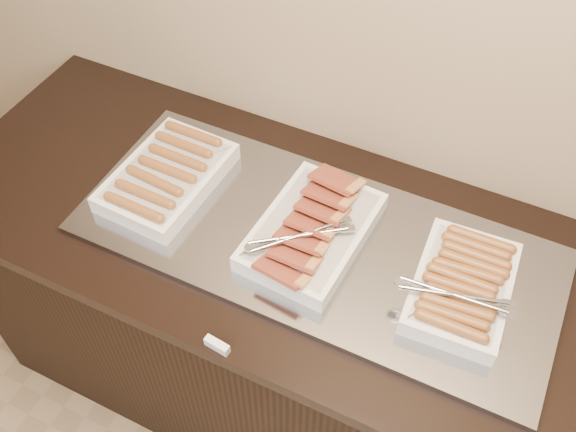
# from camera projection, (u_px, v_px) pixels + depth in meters

# --- Properties ---
(counter) EXTENTS (2.06, 0.76, 0.90)m
(counter) POSITION_uv_depth(u_px,v_px,m) (307.00, 332.00, 1.96)
(counter) COLOR black
(counter) RESTS_ON ground
(warming_tray) EXTENTS (1.20, 0.50, 0.02)m
(warming_tray) POSITION_uv_depth(u_px,v_px,m) (315.00, 241.00, 1.60)
(warming_tray) COLOR gray
(warming_tray) RESTS_ON counter
(dish_left) EXTENTS (0.25, 0.36, 0.07)m
(dish_left) POSITION_uv_depth(u_px,v_px,m) (167.00, 176.00, 1.69)
(dish_left) COLOR silver
(dish_left) RESTS_ON warming_tray
(dish_center) EXTENTS (0.27, 0.40, 0.09)m
(dish_center) POSITION_uv_depth(u_px,v_px,m) (311.00, 231.00, 1.57)
(dish_center) COLOR silver
(dish_center) RESTS_ON warming_tray
(dish_right) EXTENTS (0.27, 0.33, 0.08)m
(dish_right) POSITION_uv_depth(u_px,v_px,m) (462.00, 286.00, 1.46)
(dish_right) COLOR silver
(dish_right) RESTS_ON warming_tray
(label_holder) EXTENTS (0.06, 0.02, 0.02)m
(label_holder) POSITION_uv_depth(u_px,v_px,m) (217.00, 345.00, 1.41)
(label_holder) COLOR silver
(label_holder) RESTS_ON counter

